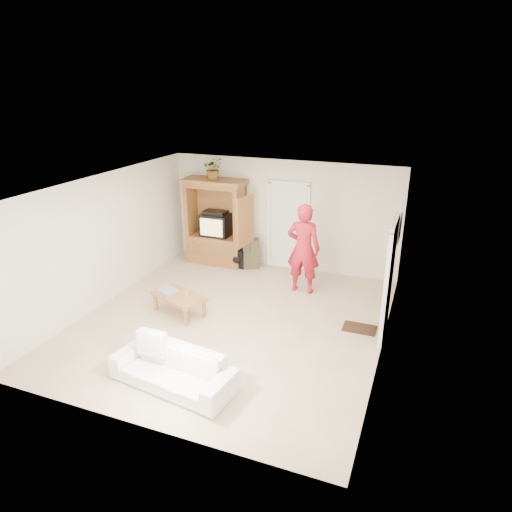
{
  "coord_description": "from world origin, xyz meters",
  "views": [
    {
      "loc": [
        3.19,
        -6.94,
        4.25
      ],
      "look_at": [
        0.26,
        0.6,
        1.15
      ],
      "focal_mm": 32.0,
      "sensor_mm": 36.0,
      "label": 1
    }
  ],
  "objects_px": {
    "sofa": "(173,369)",
    "coffee_table": "(179,297)",
    "armoire": "(217,227)",
    "man": "(303,249)"
  },
  "relations": [
    {
      "from": "man",
      "to": "coffee_table",
      "type": "xyz_separation_m",
      "value": [
        -1.95,
        -1.86,
        -0.63
      ]
    },
    {
      "from": "man",
      "to": "coffee_table",
      "type": "relative_size",
      "value": 1.64
    },
    {
      "from": "man",
      "to": "sofa",
      "type": "distance_m",
      "value": 4.03
    },
    {
      "from": "armoire",
      "to": "sofa",
      "type": "distance_m",
      "value": 5.03
    },
    {
      "from": "sofa",
      "to": "coffee_table",
      "type": "distance_m",
      "value": 2.28
    },
    {
      "from": "coffee_table",
      "to": "armoire",
      "type": "bearing_deg",
      "value": 120.17
    },
    {
      "from": "man",
      "to": "sofa",
      "type": "bearing_deg",
      "value": 75.98
    },
    {
      "from": "man",
      "to": "coffee_table",
      "type": "height_order",
      "value": "man"
    },
    {
      "from": "armoire",
      "to": "sofa",
      "type": "relative_size",
      "value": 1.11
    },
    {
      "from": "sofa",
      "to": "coffee_table",
      "type": "height_order",
      "value": "sofa"
    }
  ]
}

